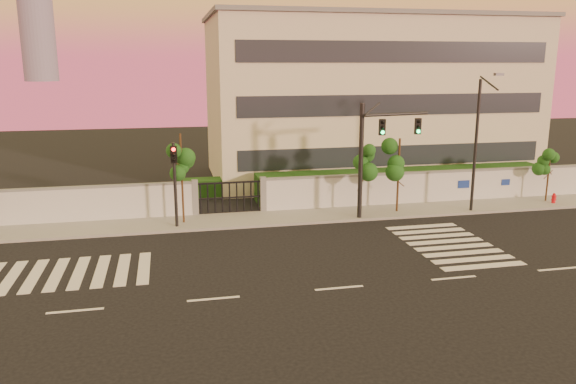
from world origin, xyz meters
The scene contains 14 objects.
ground centered at (0.00, 0.00, 0.00)m, with size 120.00×120.00×0.00m, color black.
sidewalk centered at (0.00, 10.50, 0.07)m, with size 60.00×3.00×0.15m, color gray.
perimeter_wall centered at (0.10, 12.00, 1.07)m, with size 60.00×0.36×2.20m.
hedge_row centered at (1.17, 14.74, 0.82)m, with size 41.00×4.25×1.80m.
institutional_building centered at (9.00, 21.99, 6.16)m, with size 24.40×12.40×12.25m.
road_markings centered at (-1.58, 3.76, 0.01)m, with size 57.00×7.62×0.02m.
street_tree_c centered at (-5.72, 10.48, 3.74)m, with size 1.41×1.13×5.09m.
street_tree_d centered at (4.48, 10.27, 3.21)m, with size 1.36×1.08×4.36m.
street_tree_e centered at (6.80, 10.21, 3.32)m, with size 1.52×1.21×4.50m.
street_tree_f centered at (17.19, 10.64, 2.50)m, with size 1.34×1.06×3.39m.
traffic_signal_main centered at (4.95, 9.33, 4.19)m, with size 4.17×0.90×6.63m.
traffic_signal_secondary centered at (-6.14, 9.72, 2.99)m, with size 0.37×0.35×4.72m.
streetlight_east centered at (11.22, 9.28, 4.46)m, with size 0.49×1.99×8.25m.
fire_hydrant centered at (17.26, 9.97, 0.39)m, with size 0.30×0.29×0.78m.
Camera 1 is at (-6.45, -20.05, 8.78)m, focal length 35.00 mm.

